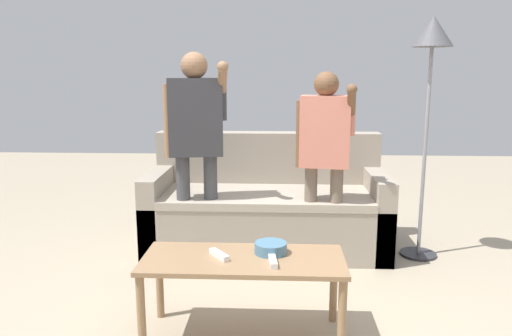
{
  "coord_description": "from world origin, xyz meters",
  "views": [
    {
      "loc": [
        0.01,
        -2.47,
        1.42
      ],
      "look_at": [
        -0.13,
        0.49,
        0.84
      ],
      "focal_mm": 34.4,
      "sensor_mm": 36.0,
      "label": 1
    }
  ],
  "objects_px": {
    "game_remote_wand_near": "(219,255)",
    "game_remote_wand_far": "(273,261)",
    "couch": "(267,209)",
    "player_right": "(325,146)",
    "player_left": "(196,133)",
    "floor_lamp": "(431,55)",
    "game_remote_nunchuk": "(281,249)",
    "coffee_table": "(243,269)",
    "snack_bowl": "(271,248)"
  },
  "relations": [
    {
      "from": "game_remote_wand_near",
      "to": "game_remote_wand_far",
      "type": "relative_size",
      "value": 0.96
    },
    {
      "from": "couch",
      "to": "game_remote_wand_far",
      "type": "xyz_separation_m",
      "value": [
        0.07,
        -1.51,
        0.15
      ]
    },
    {
      "from": "player_right",
      "to": "player_left",
      "type": "relative_size",
      "value": 0.91
    },
    {
      "from": "floor_lamp",
      "to": "game_remote_wand_far",
      "type": "relative_size",
      "value": 11.68
    },
    {
      "from": "player_left",
      "to": "game_remote_wand_near",
      "type": "distance_m",
      "value": 1.25
    },
    {
      "from": "game_remote_nunchuk",
      "to": "player_right",
      "type": "xyz_separation_m",
      "value": [
        0.31,
        0.99,
        0.42
      ]
    },
    {
      "from": "coffee_table",
      "to": "game_remote_nunchuk",
      "type": "distance_m",
      "value": 0.23
    },
    {
      "from": "game_remote_nunchuk",
      "to": "game_remote_wand_far",
      "type": "bearing_deg",
      "value": -105.88
    },
    {
      "from": "couch",
      "to": "player_left",
      "type": "xyz_separation_m",
      "value": [
        -0.51,
        -0.34,
        0.67
      ]
    },
    {
      "from": "game_remote_wand_far",
      "to": "snack_bowl",
      "type": "bearing_deg",
      "value": 95.2
    },
    {
      "from": "game_remote_nunchuk",
      "to": "couch",
      "type": "bearing_deg",
      "value": 94.76
    },
    {
      "from": "coffee_table",
      "to": "game_remote_nunchuk",
      "type": "bearing_deg",
      "value": 20.02
    },
    {
      "from": "couch",
      "to": "game_remote_wand_far",
      "type": "relative_size",
      "value": 12.18
    },
    {
      "from": "coffee_table",
      "to": "floor_lamp",
      "type": "bearing_deg",
      "value": 44.48
    },
    {
      "from": "game_remote_nunchuk",
      "to": "player_right",
      "type": "distance_m",
      "value": 1.12
    },
    {
      "from": "snack_bowl",
      "to": "game_remote_wand_far",
      "type": "relative_size",
      "value": 1.13
    },
    {
      "from": "snack_bowl",
      "to": "game_remote_wand_far",
      "type": "bearing_deg",
      "value": -84.8
    },
    {
      "from": "game_remote_nunchuk",
      "to": "game_remote_wand_near",
      "type": "xyz_separation_m",
      "value": [
        -0.33,
        -0.08,
        -0.01
      ]
    },
    {
      "from": "coffee_table",
      "to": "snack_bowl",
      "type": "height_order",
      "value": "snack_bowl"
    },
    {
      "from": "couch",
      "to": "snack_bowl",
      "type": "relative_size",
      "value": 10.8
    },
    {
      "from": "snack_bowl",
      "to": "game_remote_nunchuk",
      "type": "bearing_deg",
      "value": -1.03
    },
    {
      "from": "coffee_table",
      "to": "game_remote_wand_near",
      "type": "height_order",
      "value": "game_remote_wand_near"
    },
    {
      "from": "snack_bowl",
      "to": "player_left",
      "type": "bearing_deg",
      "value": 119.27
    },
    {
      "from": "game_remote_wand_near",
      "to": "snack_bowl",
      "type": "bearing_deg",
      "value": 15.84
    },
    {
      "from": "couch",
      "to": "player_right",
      "type": "bearing_deg",
      "value": -41.32
    },
    {
      "from": "player_left",
      "to": "game_remote_wand_near",
      "type": "bearing_deg",
      "value": -74.74
    },
    {
      "from": "couch",
      "to": "player_right",
      "type": "height_order",
      "value": "player_right"
    },
    {
      "from": "game_remote_nunchuk",
      "to": "game_remote_wand_far",
      "type": "distance_m",
      "value": 0.16
    },
    {
      "from": "player_right",
      "to": "game_remote_wand_far",
      "type": "relative_size",
      "value": 9.14
    },
    {
      "from": "couch",
      "to": "player_left",
      "type": "height_order",
      "value": "player_left"
    },
    {
      "from": "floor_lamp",
      "to": "player_left",
      "type": "bearing_deg",
      "value": -174.21
    },
    {
      "from": "coffee_table",
      "to": "snack_bowl",
      "type": "bearing_deg",
      "value": 27.26
    },
    {
      "from": "player_left",
      "to": "game_remote_nunchuk",
      "type": "bearing_deg",
      "value": -58.38
    },
    {
      "from": "coffee_table",
      "to": "snack_bowl",
      "type": "relative_size",
      "value": 6.12
    },
    {
      "from": "game_remote_wand_far",
      "to": "game_remote_wand_near",
      "type": "bearing_deg",
      "value": 165.21
    },
    {
      "from": "coffee_table",
      "to": "game_remote_wand_near",
      "type": "bearing_deg",
      "value": -178.79
    },
    {
      "from": "snack_bowl",
      "to": "floor_lamp",
      "type": "relative_size",
      "value": 0.1
    },
    {
      "from": "game_remote_wand_near",
      "to": "game_remote_nunchuk",
      "type": "bearing_deg",
      "value": 13.03
    },
    {
      "from": "snack_bowl",
      "to": "floor_lamp",
      "type": "xyz_separation_m",
      "value": [
        1.14,
        1.19,
        1.06
      ]
    },
    {
      "from": "player_right",
      "to": "snack_bowl",
      "type": "bearing_deg",
      "value": -110.58
    },
    {
      "from": "snack_bowl",
      "to": "game_remote_wand_near",
      "type": "xyz_separation_m",
      "value": [
        -0.27,
        -0.08,
        -0.01
      ]
    },
    {
      "from": "couch",
      "to": "player_left",
      "type": "distance_m",
      "value": 0.91
    },
    {
      "from": "floor_lamp",
      "to": "game_remote_nunchuk",
      "type": "bearing_deg",
      "value": -132.37
    },
    {
      "from": "couch",
      "to": "snack_bowl",
      "type": "distance_m",
      "value": 1.37
    },
    {
      "from": "snack_bowl",
      "to": "floor_lamp",
      "type": "bearing_deg",
      "value": 46.15
    },
    {
      "from": "player_right",
      "to": "game_remote_wand_near",
      "type": "xyz_separation_m",
      "value": [
        -0.64,
        -1.06,
        -0.43
      ]
    },
    {
      "from": "game_remote_nunchuk",
      "to": "coffee_table",
      "type": "bearing_deg",
      "value": -159.98
    },
    {
      "from": "couch",
      "to": "player_left",
      "type": "bearing_deg",
      "value": -146.36
    },
    {
      "from": "couch",
      "to": "player_left",
      "type": "relative_size",
      "value": 1.22
    },
    {
      "from": "couch",
      "to": "floor_lamp",
      "type": "height_order",
      "value": "floor_lamp"
    }
  ]
}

